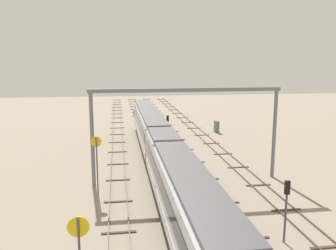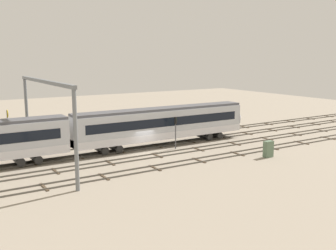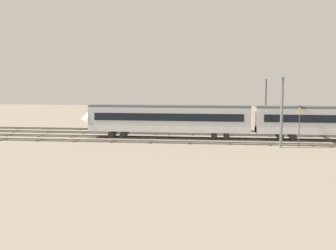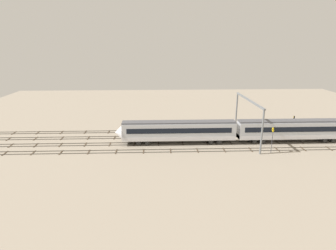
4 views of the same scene
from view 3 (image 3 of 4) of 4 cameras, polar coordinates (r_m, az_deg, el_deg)
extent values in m
plane|color=gray|center=(63.76, 3.42, -1.59)|extent=(141.08, 141.08, 0.00)
cube|color=#59544C|center=(70.97, 3.76, -0.70)|extent=(125.08, 0.07, 0.16)
cube|color=#59544C|center=(69.55, 3.70, -0.85)|extent=(125.08, 0.07, 0.16)
cube|color=#473828|center=(72.06, 19.74, -0.99)|extent=(0.24, 2.40, 0.08)
cube|color=#473828|center=(70.98, 15.27, -0.95)|extent=(0.24, 2.40, 0.08)
cube|color=#473828|center=(70.35, 10.68, -0.89)|extent=(0.24, 2.40, 0.08)
cube|color=#473828|center=(70.18, 6.05, -0.84)|extent=(0.24, 2.40, 0.08)
cube|color=#473828|center=(70.46, 1.42, -0.77)|extent=(0.24, 2.40, 0.08)
cube|color=#473828|center=(71.20, -3.14, -0.70)|extent=(0.24, 2.40, 0.08)
cube|color=#473828|center=(72.38, -7.58, -0.63)|extent=(0.24, 2.40, 0.08)
cube|color=#473828|center=(73.98, -11.85, -0.56)|extent=(0.24, 2.40, 0.08)
cube|color=#473828|center=(75.98, -15.92, -0.49)|extent=(0.24, 2.40, 0.08)
cube|color=#473828|center=(78.33, -19.77, -0.42)|extent=(0.24, 2.40, 0.08)
cube|color=#59544C|center=(66.63, 3.57, -1.17)|extent=(125.08, 0.07, 0.16)
cube|color=#59544C|center=(65.21, 3.50, -1.34)|extent=(125.08, 0.07, 0.16)
cube|color=#473828|center=(67.37, 18.89, -1.46)|extent=(0.24, 2.40, 0.08)
cube|color=#473828|center=(66.36, 13.86, -1.41)|extent=(0.24, 2.40, 0.08)
cube|color=#473828|center=(65.87, 8.71, -1.36)|extent=(0.24, 2.40, 0.08)
cube|color=#473828|center=(65.92, 3.53, -1.29)|extent=(0.24, 2.40, 0.08)
cube|color=#473828|center=(66.51, -1.60, -1.21)|extent=(0.24, 2.40, 0.08)
cube|color=#473828|center=(67.62, -6.60, -1.12)|extent=(0.24, 2.40, 0.08)
cube|color=#473828|center=(69.22, -11.41, -1.03)|extent=(0.24, 2.40, 0.08)
cube|color=#473828|center=(71.29, -15.96, -0.94)|extent=(0.24, 2.40, 0.08)
cube|color=#473828|center=(73.78, -20.24, -0.85)|extent=(0.24, 2.40, 0.08)
cube|color=#59544C|center=(62.29, 3.35, -1.71)|extent=(125.08, 0.07, 0.16)
cube|color=#59544C|center=(60.88, 3.27, -1.90)|extent=(125.08, 0.07, 0.16)
cube|color=#473828|center=(63.22, 20.06, -2.01)|extent=(0.24, 2.40, 0.08)
cube|color=#473828|center=(62.22, 15.38, -1.98)|extent=(0.24, 2.40, 0.08)
cube|color=#473828|center=(61.64, 10.58, -1.93)|extent=(0.24, 2.40, 0.08)
cube|color=#473828|center=(61.50, 5.73, -1.87)|extent=(0.24, 2.40, 0.08)
cube|color=#473828|center=(61.80, 0.89, -1.80)|extent=(0.24, 2.40, 0.08)
cube|color=#473828|center=(62.53, -3.87, -1.72)|extent=(0.24, 2.40, 0.08)
cube|color=#473828|center=(63.68, -8.48, -1.62)|extent=(0.24, 2.40, 0.08)
cube|color=#473828|center=(65.23, -12.91, -1.52)|extent=(0.24, 2.40, 0.08)
cube|color=#473828|center=(67.15, -17.10, -1.42)|extent=(0.24, 2.40, 0.08)
cube|color=#473828|center=(69.41, -21.05, -1.32)|extent=(0.24, 2.40, 0.08)
cube|color=#59544C|center=(57.97, 3.09, -2.32)|extent=(125.08, 0.07, 0.16)
cube|color=#59544C|center=(56.55, 3.00, -2.54)|extent=(125.08, 0.07, 0.16)
cube|color=#473828|center=(58.57, 19.21, -2.63)|extent=(0.24, 2.40, 0.08)
cube|color=#473828|center=(57.63, 13.92, -2.60)|extent=(0.24, 2.40, 0.08)
cube|color=#473828|center=(57.19, 8.50, -2.55)|extent=(0.24, 2.40, 0.08)
cube|color=#473828|center=(57.27, 3.05, -2.47)|extent=(0.24, 2.40, 0.08)
cube|color=#473828|center=(57.86, -2.34, -2.38)|extent=(0.24, 2.40, 0.08)
cube|color=#473828|center=(58.95, -7.57, -2.26)|extent=(0.24, 2.40, 0.08)
cube|color=#473828|center=(60.51, -12.57, -2.14)|extent=(0.24, 2.40, 0.08)
cube|color=#473828|center=(62.50, -17.29, -2.00)|extent=(0.24, 2.40, 0.08)
cube|color=#473828|center=(64.89, -21.69, -1.86)|extent=(0.24, 2.40, 0.08)
cube|color=#B7BCC6|center=(61.54, 0.11, 0.81)|extent=(24.00, 2.90, 3.60)
cube|color=silver|center=(61.69, 0.11, -0.44)|extent=(24.00, 2.94, 0.90)
cube|color=#4C4C51|center=(61.38, 0.11, 2.62)|extent=(24.00, 2.50, 0.30)
cube|color=black|center=(62.95, 0.26, 1.33)|extent=(22.00, 0.04, 1.10)
cube|color=black|center=(60.06, -0.05, 1.08)|extent=(22.00, 0.04, 1.10)
cylinder|color=black|center=(61.43, 8.09, -1.38)|extent=(0.90, 2.70, 0.90)
cylinder|color=black|center=(61.41, 6.41, -1.36)|extent=(0.90, 2.70, 0.90)
cylinder|color=black|center=(62.94, -6.04, -1.16)|extent=(0.90, 2.70, 0.90)
cylinder|color=black|center=(63.35, -7.63, -1.13)|extent=(0.90, 2.70, 0.90)
cylinder|color=black|center=(62.39, 16.79, -1.47)|extent=(0.90, 2.70, 0.90)
cylinder|color=black|center=(62.10, 15.15, -1.46)|extent=(0.90, 2.70, 0.90)
cone|color=silver|center=(64.28, -11.30, 0.77)|extent=(1.60, 3.24, 3.24)
cylinder|color=slate|center=(72.61, 13.33, 2.71)|extent=(0.36, 0.36, 8.76)
cylinder|color=slate|center=(55.05, 15.46, 1.49)|extent=(0.36, 0.36, 8.76)
cube|color=slate|center=(63.65, 14.36, 6.28)|extent=(0.40, 18.37, 0.35)
cylinder|color=#4C4C51|center=(56.11, 17.69, -0.32)|extent=(0.12, 0.12, 5.19)
cylinder|color=yellow|center=(55.90, 17.73, 1.90)|extent=(0.05, 0.92, 0.92)
cube|color=black|center=(55.89, 17.70, 1.90)|extent=(0.02, 0.41, 0.12)
cylinder|color=#4C4C51|center=(64.33, 0.16, -0.09)|extent=(0.14, 0.14, 3.16)
cube|color=black|center=(64.13, 0.16, 1.72)|extent=(0.20, 0.32, 0.90)
sphere|color=green|center=(64.13, 0.06, 1.89)|extent=(0.20, 0.20, 0.20)
sphere|color=#262626|center=(64.16, 0.06, 1.54)|extent=(0.20, 0.20, 0.20)
cube|color=#597259|center=(74.33, -4.29, 0.30)|extent=(1.14, 0.62, 1.89)
cube|color=#333333|center=(74.41, -4.73, 0.52)|extent=(0.02, 0.44, 0.24)
camera|label=1|loc=(69.98, 43.01, 7.07)|focal=37.93mm
camera|label=2|loc=(105.52, 17.30, 7.58)|focal=42.16mm
camera|label=4|loc=(17.02, -70.35, 46.46)|focal=29.94mm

